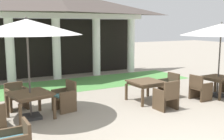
{
  "coord_description": "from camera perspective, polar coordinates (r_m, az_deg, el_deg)",
  "views": [
    {
      "loc": [
        -3.81,
        -3.56,
        2.54
      ],
      "look_at": [
        0.16,
        3.76,
        1.16
      ],
      "focal_mm": 43.9,
      "sensor_mm": 36.0,
      "label": 1
    }
  ],
  "objects": [
    {
      "name": "background_pavilion",
      "position": [
        13.17,
        -11.88,
        11.96
      ],
      "size": [
        9.45,
        2.68,
        4.11
      ],
      "color": "white",
      "rests_on": "ground"
    },
    {
      "name": "lawn_strip",
      "position": [
        11.82,
        -8.99,
        -3.09
      ],
      "size": [
        11.25,
        2.67,
        0.01
      ],
      "primitive_type": "cube",
      "color": "#519347",
      "rests_on": "ground"
    },
    {
      "name": "patio_table_near_foreground",
      "position": [
        9.18,
        7.0,
        -2.83
      ],
      "size": [
        1.02,
        1.02,
        0.7
      ],
      "rotation": [
        0.0,
        0.0,
        0.03
      ],
      "color": "brown",
      "rests_on": "ground"
    },
    {
      "name": "patio_chair_near_foreground_south",
      "position": [
        8.44,
        11.33,
        -5.45
      ],
      "size": [
        0.61,
        0.57,
        0.9
      ],
      "rotation": [
        0.0,
        0.0,
        0.03
      ],
      "color": "brown",
      "rests_on": "ground"
    },
    {
      "name": "patio_chair_near_foreground_east",
      "position": [
        9.88,
        11.83,
        -3.3
      ],
      "size": [
        0.53,
        0.6,
        0.86
      ],
      "rotation": [
        0.0,
        0.0,
        -4.68
      ],
      "color": "brown",
      "rests_on": "ground"
    },
    {
      "name": "patio_table_mid_right",
      "position": [
        7.78,
        -16.67,
        -5.19
      ],
      "size": [
        1.19,
        1.19,
        0.73
      ],
      "rotation": [
        0.0,
        0.0,
        0.19
      ],
      "color": "brown",
      "rests_on": "ground"
    },
    {
      "name": "patio_umbrella_mid_right",
      "position": [
        7.54,
        -17.33,
        8.45
      ],
      "size": [
        2.89,
        2.89,
        2.75
      ],
      "color": "#2D2D2D",
      "rests_on": "ground"
    },
    {
      "name": "patio_chair_mid_right_north",
      "position": [
        8.8,
        -19.31,
        -5.22
      ],
      "size": [
        0.66,
        0.6,
        0.81
      ],
      "rotation": [
        0.0,
        0.0,
        -2.95
      ],
      "color": "brown",
      "rests_on": "ground"
    },
    {
      "name": "patio_chair_mid_right_east",
      "position": [
        8.29,
        -9.75,
        -5.63
      ],
      "size": [
        0.64,
        0.64,
        0.9
      ],
      "rotation": [
        0.0,
        0.0,
        -4.52
      ],
      "color": "brown",
      "rests_on": "ground"
    },
    {
      "name": "patio_table_far_back",
      "position": [
        10.49,
        21.21,
        -1.82
      ],
      "size": [
        0.96,
        0.96,
        0.71
      ],
      "rotation": [
        0.0,
        0.0,
        0.06
      ],
      "color": "brown",
      "rests_on": "ground"
    },
    {
      "name": "patio_umbrella_far_back",
      "position": [
        10.31,
        21.79,
        7.75
      ],
      "size": [
        2.79,
        2.79,
        2.64
      ],
      "color": "#2D2D2D",
      "rests_on": "ground"
    },
    {
      "name": "patio_chair_far_back_west",
      "position": [
        9.82,
        17.85,
        -3.65
      ],
      "size": [
        0.58,
        0.6,
        0.87
      ],
      "rotation": [
        0.0,
        0.0,
        -1.51
      ],
      "color": "brown",
      "rests_on": "ground"
    },
    {
      "name": "terracotta_urn",
      "position": [
        9.7,
        -18.41,
        -5.05
      ],
      "size": [
        0.27,
        0.27,
        0.47
      ],
      "color": "#9E5633",
      "rests_on": "ground"
    }
  ]
}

